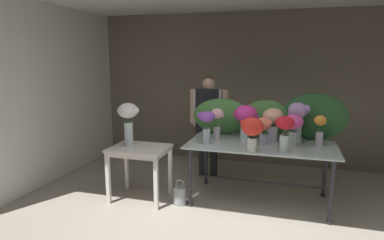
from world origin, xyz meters
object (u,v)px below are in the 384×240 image
(vase_scarlet_freesia, at_px, (252,130))
(vase_lilac_tulips, at_px, (298,117))
(side_table_white, at_px, (140,154))
(vase_violet_dahlias, at_px, (207,123))
(florist, at_px, (208,116))
(vase_magenta_roses, at_px, (246,118))
(vase_coral_peonies, at_px, (264,128))
(vase_crimson_anemones, at_px, (285,129))
(vase_sunset_stock, at_px, (320,129))
(vase_fuchsia_lilies, at_px, (293,126))
(watering_can, at_px, (181,195))
(display_table_glass, at_px, (261,151))
(vase_white_roses_tall, at_px, (128,118))
(vase_peach_snapdragons, at_px, (273,121))
(vase_blush_carnations, at_px, (217,120))

(vase_scarlet_freesia, xyz_separation_m, vase_lilac_tulips, (0.52, 0.63, 0.07))
(vase_lilac_tulips, bearing_deg, vase_scarlet_freesia, -129.61)
(side_table_white, xyz_separation_m, vase_violet_dahlias, (0.90, 0.13, 0.46))
(vase_violet_dahlias, relative_size, vase_lilac_tulips, 0.81)
(florist, bearing_deg, vase_magenta_roses, -44.30)
(vase_coral_peonies, relative_size, vase_crimson_anemones, 0.85)
(vase_sunset_stock, relative_size, vase_coral_peonies, 1.06)
(florist, distance_m, vase_fuchsia_lilies, 1.53)
(vase_crimson_anemones, xyz_separation_m, watering_can, (-1.30, -0.02, -0.97))
(vase_fuchsia_lilies, bearing_deg, vase_lilac_tulips, 78.48)
(vase_fuchsia_lilies, xyz_separation_m, vase_lilac_tulips, (0.05, 0.27, 0.06))
(vase_coral_peonies, distance_m, vase_fuchsia_lilies, 0.36)
(display_table_glass, distance_m, vase_white_roses_tall, 1.83)
(vase_peach_snapdragons, xyz_separation_m, vase_coral_peonies, (-0.09, -0.26, -0.05))
(florist, relative_size, vase_crimson_anemones, 3.70)
(display_table_glass, bearing_deg, florist, 140.43)
(florist, height_order, vase_magenta_roses, florist)
(vase_crimson_anemones, bearing_deg, florist, 137.04)
(vase_magenta_roses, relative_size, vase_peach_snapdragons, 1.09)
(side_table_white, relative_size, vase_crimson_anemones, 1.74)
(vase_violet_dahlias, height_order, vase_magenta_roses, vase_magenta_roses)
(vase_magenta_roses, height_order, vase_sunset_stock, vase_magenta_roses)
(vase_lilac_tulips, distance_m, vase_white_roses_tall, 2.26)
(vase_violet_dahlias, xyz_separation_m, vase_coral_peonies, (0.72, 0.14, -0.05))
(side_table_white, bearing_deg, vase_peach_snapdragons, 17.22)
(display_table_glass, relative_size, vase_white_roses_tall, 3.21)
(vase_sunset_stock, bearing_deg, side_table_white, -168.82)
(vase_violet_dahlias, distance_m, vase_crimson_anemones, 0.99)
(vase_blush_carnations, bearing_deg, vase_white_roses_tall, -161.01)
(display_table_glass, distance_m, vase_violet_dahlias, 0.83)
(display_table_glass, height_order, vase_sunset_stock, vase_sunset_stock)
(vase_violet_dahlias, relative_size, vase_magenta_roses, 0.88)
(side_table_white, height_order, florist, florist)
(vase_magenta_roses, bearing_deg, vase_crimson_anemones, -41.12)
(display_table_glass, distance_m, vase_magenta_roses, 0.49)
(florist, bearing_deg, vase_white_roses_tall, -126.55)
(vase_coral_peonies, height_order, vase_scarlet_freesia, vase_scarlet_freesia)
(vase_sunset_stock, xyz_separation_m, vase_white_roses_tall, (-2.46, -0.46, 0.09))
(side_table_white, bearing_deg, vase_fuchsia_lilies, 8.81)
(vase_magenta_roses, height_order, vase_white_roses_tall, vase_white_roses_tall)
(vase_fuchsia_lilies, height_order, watering_can, vase_fuchsia_lilies)
(vase_violet_dahlias, height_order, vase_sunset_stock, vase_violet_dahlias)
(display_table_glass, distance_m, vase_peach_snapdragons, 0.44)
(vase_crimson_anemones, height_order, vase_lilac_tulips, vase_lilac_tulips)
(vase_coral_peonies, bearing_deg, watering_can, -164.39)
(vase_scarlet_freesia, xyz_separation_m, watering_can, (-0.92, 0.04, -0.96))
(vase_blush_carnations, bearing_deg, vase_coral_peonies, -10.56)
(side_table_white, height_order, vase_fuchsia_lilies, vase_fuchsia_lilies)
(side_table_white, bearing_deg, florist, 58.64)
(florist, xyz_separation_m, vase_fuchsia_lilies, (1.29, -0.82, 0.08))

